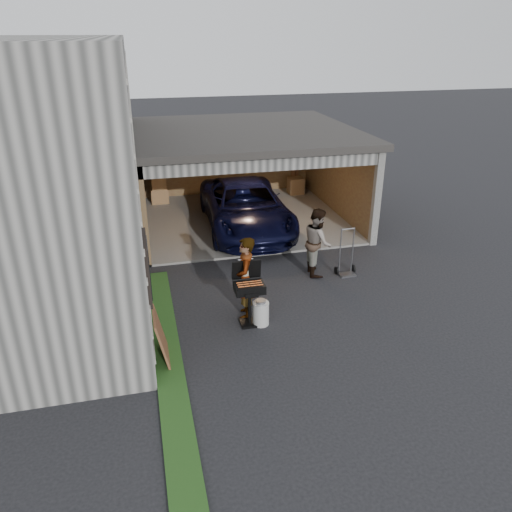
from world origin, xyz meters
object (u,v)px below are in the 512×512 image
at_px(man, 317,242).
at_px(bbq_grill, 249,289).
at_px(propane_tank, 261,313).
at_px(minivan, 246,209).
at_px(plywood_panel, 161,337).
at_px(hand_truck, 346,266).
at_px(woman, 245,278).

relative_size(man, bbq_grill, 1.26).
bearing_deg(propane_tank, minivan, 80.82).
xyz_separation_m(propane_tank, plywood_panel, (-2.07, -0.77, 0.23)).
bearing_deg(minivan, propane_tank, -97.07).
xyz_separation_m(minivan, plywood_panel, (-2.93, -6.09, -0.22)).
distance_m(bbq_grill, plywood_panel, 2.06).
distance_m(plywood_panel, hand_truck, 5.38).
distance_m(woman, bbq_grill, 0.34).
height_order(propane_tank, plywood_panel, plywood_panel).
bearing_deg(woman, propane_tank, 41.17).
bearing_deg(plywood_panel, minivan, 64.28).
bearing_deg(minivan, hand_truck, -60.94).
distance_m(propane_tank, hand_truck, 3.20).
xyz_separation_m(woman, plywood_panel, (-1.84, -1.19, -0.42)).
bearing_deg(woman, man, 138.46).
distance_m(woman, man, 2.73).
bearing_deg(propane_tank, man, 46.16).
xyz_separation_m(minivan, man, (1.10, -3.28, 0.15)).
distance_m(minivan, man, 3.47).
height_order(man, bbq_grill, man).
xyz_separation_m(woman, propane_tank, (0.23, -0.42, -0.64)).
distance_m(man, plywood_panel, 4.93).
height_order(woman, bbq_grill, woman).
height_order(minivan, propane_tank, minivan).
relative_size(minivan, woman, 2.83).
distance_m(man, hand_truck, 0.97).
distance_m(propane_tank, plywood_panel, 2.22).
bearing_deg(hand_truck, woman, -157.56).
bearing_deg(minivan, man, -69.40).
relative_size(plywood_panel, hand_truck, 0.79).
bearing_deg(plywood_panel, man, 34.85).
bearing_deg(woman, hand_truck, 127.19).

